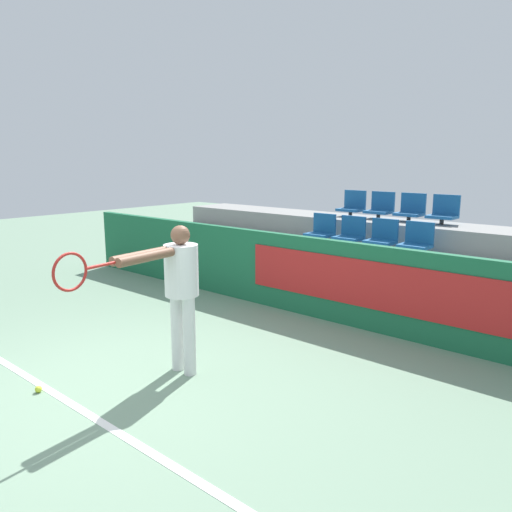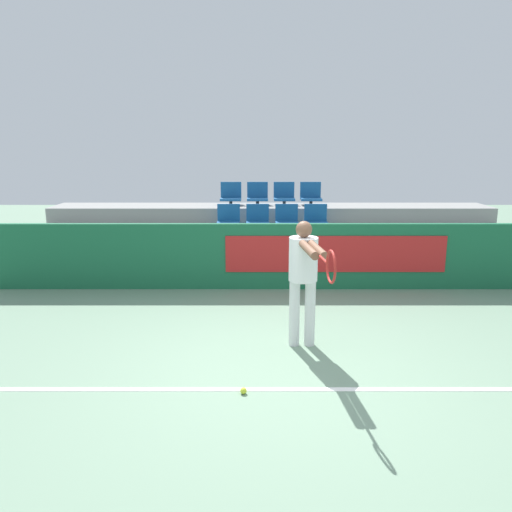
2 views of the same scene
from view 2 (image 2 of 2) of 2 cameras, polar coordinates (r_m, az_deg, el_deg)
The scene contains 20 objects.
ground_plane at distance 5.59m, azimuth 3.27°, elevation -13.23°, with size 30.00×30.00×0.00m, color gray.
court_baseline at distance 5.26m, azimuth 3.52°, elevation -14.94°, with size 6.40×0.08×0.01m.
barrier_wall at distance 8.47m, azimuth 2.20°, elevation -0.04°, with size 9.95×0.14×1.13m.
bleacher_tier_front at distance 9.16m, azimuth 1.85°, elevation -1.52°, with size 9.55×1.06×0.37m.
bleacher_tier_middle at distance 10.14m, azimuth 1.65°, elevation 0.96°, with size 9.55×1.06×0.73m.
bleacher_tier_back at distance 11.15m, azimuth 1.48°, elevation 3.00°, with size 9.55×1.06×1.10m.
stadium_chair_0 at distance 9.19m, azimuth -3.70°, elevation 1.04°, with size 0.46×0.37×0.50m.
stadium_chair_1 at distance 9.18m, azimuth -0.01°, elevation 1.04°, with size 0.46×0.37×0.50m.
stadium_chair_2 at distance 9.20m, azimuth 3.69°, elevation 1.04°, with size 0.46×0.37×0.50m.
stadium_chair_3 at distance 9.26m, azimuth 7.35°, elevation 1.04°, with size 0.46×0.37×0.50m.
stadium_chair_4 at distance 10.17m, azimuth -3.38°, elevation 4.27°, with size 0.46×0.37×0.50m.
stadium_chair_5 at distance 10.16m, azimuth -0.03°, elevation 4.28°, with size 0.46×0.37×0.50m.
stadium_chair_6 at distance 10.17m, azimuth 3.32°, elevation 4.28°, with size 0.46×0.37×0.50m.
stadium_chair_7 at distance 10.23m, azimuth 6.65°, elevation 4.26°, with size 0.46×0.37×0.50m.
stadium_chair_8 at distance 11.17m, azimuth -3.11°, elevation 6.94°, with size 0.46×0.37×0.50m.
stadium_chair_9 at distance 11.16m, azimuth -0.05°, elevation 6.95°, with size 0.46×0.37×0.50m.
stadium_chair_10 at distance 11.18m, azimuth 3.02°, elevation 6.94°, with size 0.46×0.37×0.50m.
stadium_chair_11 at distance 11.23m, azimuth 6.06°, elevation 6.91°, with size 0.46×0.37×0.50m.
tennis_player at distance 5.93m, azimuth 5.34°, elevation -1.65°, with size 0.35×1.60×1.55m.
tennis_ball at distance 5.16m, azimuth -1.64°, elevation -15.13°, with size 0.07×0.07×0.07m.
Camera 2 is at (-0.33, -5.01, 2.45)m, focal length 35.00 mm.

